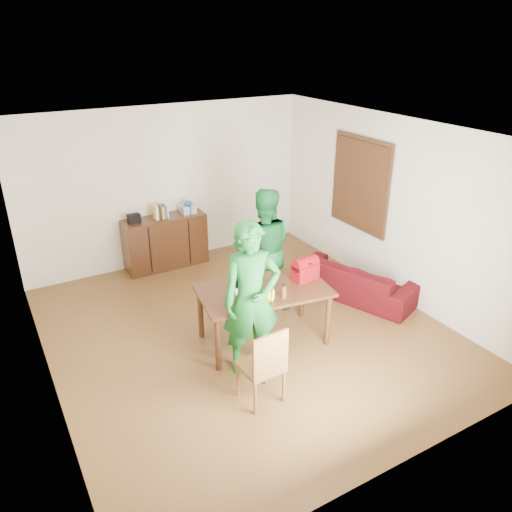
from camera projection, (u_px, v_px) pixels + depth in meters
room at (241, 240)px, 6.43m from camera, size 5.20×5.70×2.90m
table at (264, 296)px, 6.39m from camera, size 1.77×1.16×0.77m
chair at (261, 379)px, 5.50m from camera, size 0.45×0.44×0.96m
person_near at (251, 299)px, 5.76m from camera, size 0.78×0.61×1.90m
person_far at (264, 250)px, 7.14m from camera, size 1.07×0.96×1.82m
laptop at (249, 291)px, 6.21m from camera, size 0.39×0.32×0.24m
bananas at (270, 299)px, 6.04m from camera, size 0.20×0.16×0.06m
bottle at (284, 291)px, 6.11m from camera, size 0.08×0.08×0.18m
red_bag at (305, 271)px, 6.54m from camera, size 0.36×0.23×0.25m
sofa at (356, 280)px, 7.67m from camera, size 1.35×2.00×0.54m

